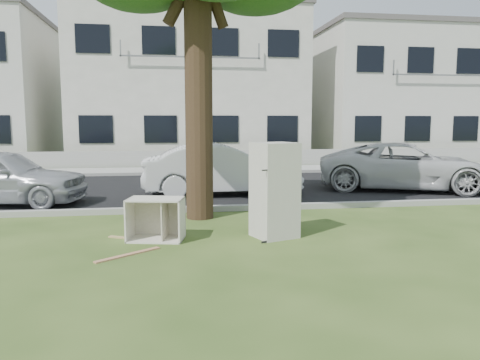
{
  "coord_description": "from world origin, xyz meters",
  "views": [
    {
      "loc": [
        -0.97,
        -7.49,
        1.93
      ],
      "look_at": [
        0.24,
        0.6,
        0.9
      ],
      "focal_mm": 35.0,
      "sensor_mm": 36.0,
      "label": 1
    }
  ],
  "objects": [
    {
      "name": "road",
      "position": [
        0.0,
        6.0,
        0.01
      ],
      "size": [
        120.0,
        7.0,
        0.01
      ],
      "primitive_type": "cube",
      "color": "black",
      "rests_on": "ground"
    },
    {
      "name": "plank_b",
      "position": [
        -1.6,
        0.23,
        0.01
      ],
      "size": [
        0.85,
        0.47,
        0.02
      ],
      "primitive_type": "cube",
      "rotation": [
        0.0,
        0.0,
        -0.44
      ],
      "color": "#A28A54",
      "rests_on": "ground"
    },
    {
      "name": "kerb_far",
      "position": [
        0.0,
        9.55,
        0.0
      ],
      "size": [
        120.0,
        0.18,
        0.12
      ],
      "primitive_type": "cube",
      "color": "gray",
      "rests_on": "ground"
    },
    {
      "name": "low_wall",
      "position": [
        0.0,
        12.6,
        0.35
      ],
      "size": [
        120.0,
        0.15,
        0.7
      ],
      "primitive_type": "cube",
      "color": "gray",
      "rests_on": "ground"
    },
    {
      "name": "ground",
      "position": [
        0.0,
        0.0,
        0.0
      ],
      "size": [
        120.0,
        120.0,
        0.0
      ],
      "primitive_type": "plane",
      "color": "#314819"
    },
    {
      "name": "kerb_near",
      "position": [
        0.0,
        2.45,
        0.0
      ],
      "size": [
        120.0,
        0.18,
        0.12
      ],
      "primitive_type": "cube",
      "color": "gray",
      "rests_on": "ground"
    },
    {
      "name": "car_right",
      "position": [
        5.64,
        4.85,
        0.67
      ],
      "size": [
        5.29,
        3.86,
        1.34
      ],
      "primitive_type": "imported",
      "rotation": [
        0.0,
        0.0,
        1.19
      ],
      "color": "beige",
      "rests_on": "ground"
    },
    {
      "name": "fridge",
      "position": [
        0.74,
        0.05,
        0.79
      ],
      "size": [
        0.82,
        0.79,
        1.58
      ],
      "primitive_type": "cube",
      "rotation": [
        0.0,
        0.0,
        0.34
      ],
      "color": "beige",
      "rests_on": "ground"
    },
    {
      "name": "plank_a",
      "position": [
        -1.6,
        -0.73,
        0.01
      ],
      "size": [
        0.9,
        0.72,
        0.02
      ],
      "primitive_type": "cube",
      "rotation": [
        0.0,
        0.0,
        0.66
      ],
      "color": "#B27A56",
      "rests_on": "ground"
    },
    {
      "name": "townhouse_center",
      "position": [
        0.0,
        17.5,
        3.72
      ],
      "size": [
        11.22,
        8.16,
        7.44
      ],
      "color": "silver",
      "rests_on": "ground"
    },
    {
      "name": "plank_c",
      "position": [
        -1.6,
        0.67,
        0.01
      ],
      "size": [
        0.27,
        0.73,
        0.02
      ],
      "primitive_type": "cube",
      "rotation": [
        0.0,
        0.0,
        1.31
      ],
      "color": "tan",
      "rests_on": "ground"
    },
    {
      "name": "sidewalk",
      "position": [
        0.0,
        11.0,
        0.01
      ],
      "size": [
        120.0,
        2.8,
        0.01
      ],
      "primitive_type": "cube",
      "color": "gray",
      "rests_on": "ground"
    },
    {
      "name": "cabinet",
      "position": [
        -1.22,
        0.13,
        0.35
      ],
      "size": [
        0.98,
        0.72,
        0.69
      ],
      "primitive_type": "cube",
      "rotation": [
        0.0,
        0.0,
        -0.21
      ],
      "color": "beige",
      "rests_on": "ground"
    },
    {
      "name": "car_center",
      "position": [
        0.35,
        4.7,
        0.68
      ],
      "size": [
        4.13,
        1.5,
        1.35
      ],
      "primitive_type": "imported",
      "rotation": [
        0.0,
        0.0,
        1.59
      ],
      "color": "silver",
      "rests_on": "ground"
    },
    {
      "name": "townhouse_right",
      "position": [
        12.0,
        17.5,
        3.42
      ],
      "size": [
        10.2,
        8.16,
        6.84
      ],
      "color": "silver",
      "rests_on": "ground"
    }
  ]
}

